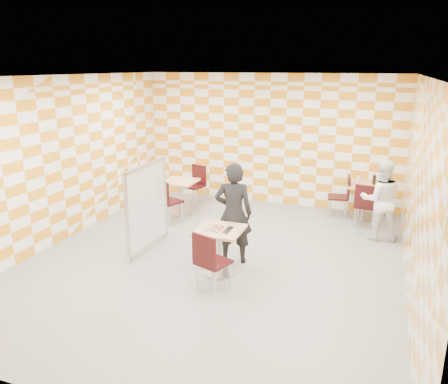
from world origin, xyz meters
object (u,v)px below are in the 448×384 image
(chair_second_front, at_px, (366,203))
(sport_bottle, at_px, (358,179))
(chair_empty_far, at_px, (196,182))
(man_dark, at_px, (233,213))
(chair_empty_near, at_px, (166,198))
(soda_bottle, at_px, (374,180))
(partition, at_px, (147,207))
(man_white, at_px, (381,200))
(empty_table, at_px, (180,191))
(second_table, at_px, (364,195))
(chair_main_front, at_px, (209,258))
(main_table, at_px, (219,243))
(chair_second_side, at_px, (343,193))

(chair_second_front, bearing_deg, sport_bottle, 106.36)
(chair_empty_far, xyz_separation_m, man_dark, (1.85, -2.68, 0.30))
(chair_empty_near, xyz_separation_m, soda_bottle, (3.96, 1.81, 0.31))
(partition, height_order, man_white, partition)
(chair_second_front, distance_m, sport_bottle, 0.84)
(chair_empty_far, bearing_deg, chair_second_front, -5.08)
(empty_table, distance_m, soda_bottle, 4.15)
(second_table, height_order, chair_second_front, chair_second_front)
(chair_empty_near, distance_m, partition, 1.34)
(sport_bottle, bearing_deg, partition, -136.72)
(man_white, distance_m, sport_bottle, 1.31)
(chair_main_front, relative_size, man_dark, 0.55)
(empty_table, xyz_separation_m, man_white, (4.14, -0.04, 0.26))
(chair_main_front, xyz_separation_m, chair_empty_near, (-1.91, 2.38, 0.00))
(empty_table, bearing_deg, chair_main_front, -57.73)
(main_table, distance_m, soda_bottle, 4.16)
(second_table, distance_m, man_white, 1.17)
(chair_second_front, height_order, man_white, man_white)
(chair_second_side, bearing_deg, main_table, -114.28)
(second_table, height_order, chair_empty_far, chair_empty_far)
(chair_empty_near, bearing_deg, man_white, 8.84)
(main_table, relative_size, chair_second_front, 0.81)
(chair_main_front, distance_m, chair_empty_near, 3.05)
(chair_second_front, height_order, chair_empty_near, same)
(chair_second_front, relative_size, chair_empty_far, 1.00)
(sport_bottle, distance_m, soda_bottle, 0.33)
(chair_second_side, bearing_deg, empty_table, -164.24)
(chair_second_side, xyz_separation_m, chair_empty_near, (-3.35, -1.63, 0.00))
(second_table, relative_size, sport_bottle, 3.75)
(chair_empty_near, distance_m, chair_empty_far, 1.44)
(chair_main_front, distance_m, sport_bottle, 4.58)
(second_table, distance_m, man_dark, 3.55)
(chair_second_side, height_order, chair_empty_far, same)
(man_white, xyz_separation_m, soda_bottle, (-0.16, 1.16, 0.09))
(main_table, distance_m, chair_empty_far, 3.66)
(chair_empty_far, xyz_separation_m, man_white, (4.09, -0.80, 0.22))
(chair_second_front, distance_m, soda_bottle, 0.77)
(man_white, bearing_deg, main_table, 35.19)
(chair_second_front, distance_m, chair_empty_near, 4.01)
(chair_main_front, xyz_separation_m, man_white, (2.21, 3.02, 0.22))
(man_dark, bearing_deg, partition, -12.89)
(chair_main_front, height_order, chair_second_side, same)
(main_table, bearing_deg, chair_main_front, -82.36)
(chair_empty_near, height_order, chair_empty_far, same)
(second_table, distance_m, empty_table, 3.95)
(chair_empty_near, height_order, man_white, man_white)
(chair_empty_far, xyz_separation_m, sport_bottle, (3.60, 0.41, 0.29))
(chair_empty_far, relative_size, man_white, 0.60)
(main_table, height_order, chair_empty_near, chair_empty_near)
(partition, height_order, sport_bottle, partition)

